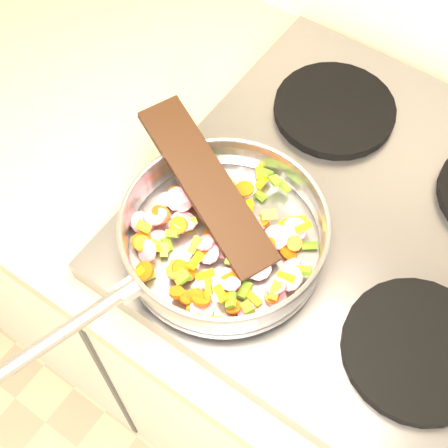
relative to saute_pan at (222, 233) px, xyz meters
The scene contains 7 objects.
cooktop 0.23m from the saute_pan, 49.20° to the left, with size 0.60×0.60×0.04m, color #939399.
grate_fl 0.05m from the saute_pan, 88.61° to the left, with size 0.19×0.19×0.02m, color black.
grate_fr 0.28m from the saute_pan, ahead, with size 0.19×0.19×0.02m, color black.
grate_bl 0.31m from the saute_pan, 89.89° to the left, with size 0.19×0.19×0.02m, color black.
saute_pan is the anchor object (origin of this frame).
vegetable_heap 0.02m from the saute_pan, 96.36° to the right, with size 0.25×0.25×0.05m.
wooden_spatula 0.07m from the saute_pan, 143.21° to the left, with size 0.27×0.06×0.01m, color black.
Camera 1 is at (-0.61, 1.17, 1.69)m, focal length 50.00 mm.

